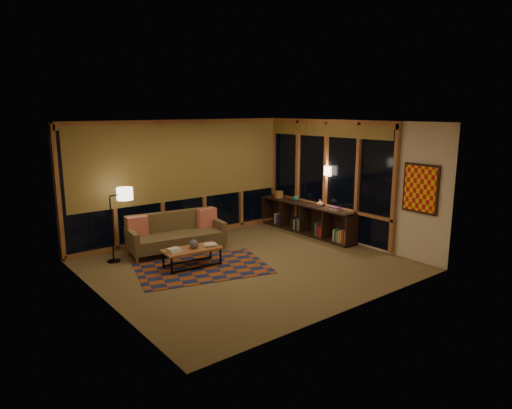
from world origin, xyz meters
TOP-DOWN VIEW (x-y plane):
  - floor at (0.00, 0.00)m, footprint 5.50×5.00m
  - ceiling at (0.00, 0.00)m, footprint 5.50×5.00m
  - walls at (0.00, 0.00)m, footprint 5.51×5.01m
  - window_wall_back at (0.00, 2.43)m, footprint 5.30×0.16m
  - window_wall_right at (2.68, 0.60)m, footprint 0.16×3.70m
  - wall_art at (2.71, -1.85)m, footprint 0.06×0.74m
  - wall_sconce at (2.62, 0.45)m, footprint 0.12×0.18m
  - sofa at (-0.67, 1.57)m, footprint 2.04×1.06m
  - pillow_left at (-1.39, 1.86)m, footprint 0.42×0.18m
  - pillow_right at (0.11, 1.62)m, footprint 0.42×0.15m
  - area_rug at (-0.77, 0.40)m, footprint 2.73×2.18m
  - coffee_table at (-0.88, 0.58)m, footprint 1.12×0.59m
  - book_stack_a at (-1.25, 0.58)m, footprint 0.28×0.23m
  - book_stack_b at (-0.53, 0.51)m, footprint 0.31×0.28m
  - ceramic_pot at (-0.85, 0.56)m, footprint 0.18×0.18m
  - floor_lamp at (-1.94, 1.79)m, footprint 0.53×0.40m
  - bookshelf at (2.49, 1.00)m, footprint 0.40×2.89m
  - basket at (2.47, 1.96)m, footprint 0.24×0.24m
  - teal_bowl at (2.49, 1.36)m, footprint 0.15×0.15m
  - vase at (2.49, 0.54)m, footprint 0.19×0.19m
  - shelf_book_stack at (2.49, 0.06)m, footprint 0.26×0.31m

SIDE VIEW (x-z plane):
  - floor at x=0.00m, z-range -0.01..0.01m
  - area_rug at x=-0.77m, z-range 0.00..0.01m
  - coffee_table at x=-0.88m, z-range 0.00..0.36m
  - bookshelf at x=2.49m, z-range 0.00..0.72m
  - book_stack_b at x=-0.53m, z-range 0.36..0.41m
  - book_stack_a at x=-1.25m, z-range 0.36..0.44m
  - sofa at x=-0.67m, z-range 0.00..0.80m
  - ceramic_pot at x=-0.85m, z-range 0.36..0.53m
  - pillow_left at x=-1.39m, z-range 0.40..0.81m
  - pillow_right at x=0.11m, z-range 0.40..0.82m
  - floor_lamp at x=-1.94m, z-range 0.00..1.43m
  - shelf_book_stack at x=2.49m, z-range 0.72..0.80m
  - teal_bowl at x=2.49m, z-range 0.72..0.87m
  - basket at x=2.47m, z-range 0.72..0.89m
  - vase at x=2.49m, z-range 0.72..0.89m
  - walls at x=0.00m, z-range 0.00..2.70m
  - window_wall_back at x=0.00m, z-range 0.05..2.65m
  - window_wall_right at x=2.68m, z-range 0.05..2.65m
  - wall_art at x=2.71m, z-range 0.98..1.92m
  - wall_sconce at x=2.62m, z-range 1.44..1.66m
  - ceiling at x=0.00m, z-range 2.70..2.71m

